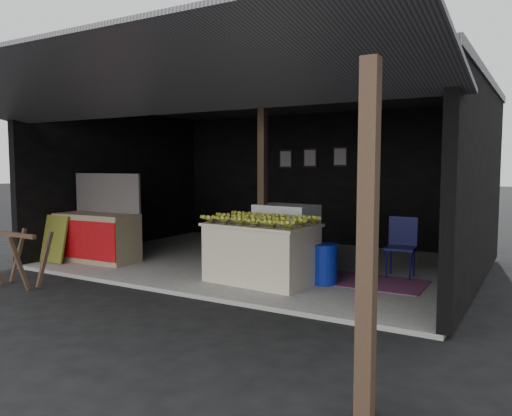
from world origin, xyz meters
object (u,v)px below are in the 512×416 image
Objects in this scene: water_barrel at (324,265)px; plastic_chair at (402,242)px; banana_table at (261,253)px; sawhorse at (18,253)px; white_crate at (286,237)px; neighbor_stall at (97,235)px.

plastic_chair is (0.83, 1.06, 0.26)m from water_barrel.
banana_table is 3.53m from sawhorse.
sawhorse is at bearing -149.29° from plastic_chair.
white_crate reaches higher than plastic_chair.
banana_table is at bearing -78.93° from white_crate.
banana_table is 3.34m from neighbor_stall.
neighbor_stall reaches higher than water_barrel.
water_barrel is (3.86, 2.22, -0.17)m from sawhorse.
neighbor_stall reaches higher than white_crate.
neighbor_stall is at bearing 102.69° from sawhorse.
white_crate reaches higher than sawhorse.
white_crate reaches higher than banana_table.
sawhorse is at bearing -130.42° from white_crate.
plastic_chair is at bearing 51.70° from water_barrel.
plastic_chair is at bearing 37.10° from sawhorse.
sawhorse is (-3.01, -1.85, 0.01)m from banana_table.
neighbor_stall is at bearing -167.44° from plastic_chair.
plastic_chair is (1.68, 1.43, 0.10)m from banana_table.
white_crate is at bearing 145.90° from water_barrel.
neighbor_stall is 5.24m from plastic_chair.
plastic_chair reaches higher than sawhorse.
water_barrel is (0.85, 0.37, -0.16)m from banana_table.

